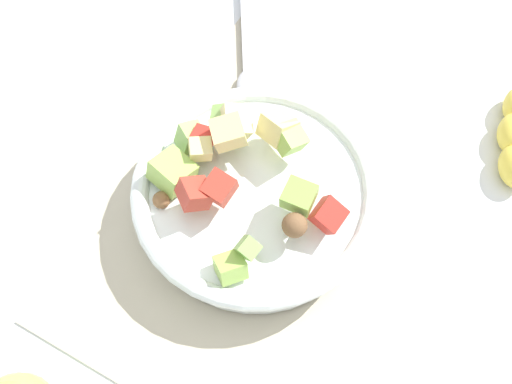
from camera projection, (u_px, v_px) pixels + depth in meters
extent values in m
plane|color=silver|center=(271.00, 203.00, 0.61)|extent=(2.40, 2.40, 0.00)
cube|color=#BCB299|center=(271.00, 202.00, 0.61)|extent=(0.49, 0.34, 0.01)
cylinder|color=white|center=(256.00, 198.00, 0.58)|extent=(0.25, 0.25, 0.05)
torus|color=white|center=(256.00, 188.00, 0.56)|extent=(0.27, 0.27, 0.02)
cube|color=#BC3828|center=(219.00, 188.00, 0.52)|extent=(0.03, 0.03, 0.03)
cube|color=#93C160|center=(189.00, 140.00, 0.57)|extent=(0.04, 0.04, 0.04)
cube|color=#E5D684|center=(228.00, 133.00, 0.54)|extent=(0.05, 0.04, 0.03)
cube|color=#9EC656|center=(290.00, 138.00, 0.55)|extent=(0.04, 0.04, 0.04)
cube|color=#E5D684|center=(200.00, 149.00, 0.55)|extent=(0.03, 0.03, 0.02)
cube|color=#BC3828|center=(195.00, 194.00, 0.52)|extent=(0.04, 0.04, 0.03)
cube|color=red|center=(203.00, 138.00, 0.56)|extent=(0.03, 0.03, 0.02)
sphere|color=brown|center=(295.00, 225.00, 0.51)|extent=(0.04, 0.04, 0.04)
cube|color=beige|center=(236.00, 122.00, 0.56)|extent=(0.05, 0.05, 0.04)
cube|color=#93C160|center=(248.00, 248.00, 0.50)|extent=(0.02, 0.03, 0.03)
cube|color=red|center=(329.00, 215.00, 0.52)|extent=(0.03, 0.04, 0.03)
cube|color=#93C160|center=(224.00, 117.00, 0.57)|extent=(0.03, 0.03, 0.03)
cube|color=#9EC656|center=(172.00, 172.00, 0.55)|extent=(0.05, 0.05, 0.04)
cube|color=#9EC656|center=(230.00, 267.00, 0.51)|extent=(0.04, 0.04, 0.03)
cube|color=#8CB74C|center=(299.00, 196.00, 0.52)|extent=(0.03, 0.03, 0.02)
sphere|color=brown|center=(161.00, 200.00, 0.55)|extent=(0.03, 0.03, 0.03)
cube|color=#E5D684|center=(278.00, 128.00, 0.55)|extent=(0.05, 0.04, 0.04)
ellipsoid|color=#B7B7BC|center=(251.00, 86.00, 0.67)|extent=(0.07, 0.06, 0.01)
cube|color=#B7B7BC|center=(248.00, 29.00, 0.72)|extent=(0.15, 0.10, 0.01)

